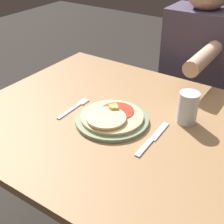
{
  "coord_description": "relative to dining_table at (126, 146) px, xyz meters",
  "views": [
    {
      "loc": [
        0.48,
        -0.81,
        1.4
      ],
      "look_at": [
        -0.05,
        -0.02,
        0.81
      ],
      "focal_mm": 50.0,
      "sensor_mm": 36.0,
      "label": 1
    }
  ],
  "objects": [
    {
      "name": "drinking_glass",
      "position": [
        0.18,
        0.12,
        0.17
      ],
      "size": [
        0.07,
        0.07,
        0.12
      ],
      "color": "silver",
      "rests_on": "dining_table"
    },
    {
      "name": "person_diner",
      "position": [
        0.01,
        0.71,
        0.06
      ],
      "size": [
        0.34,
        0.52,
        1.23
      ],
      "color": "#2D2D38",
      "rests_on": "ground_plane"
    },
    {
      "name": "pizza",
      "position": [
        -0.05,
        -0.03,
        0.14
      ],
      "size": [
        0.23,
        0.23,
        0.04
      ],
      "color": "#E0C689",
      "rests_on": "plate"
    },
    {
      "name": "fork",
      "position": [
        -0.22,
        -0.03,
        0.11
      ],
      "size": [
        0.03,
        0.18,
        0.0
      ],
      "color": "silver",
      "rests_on": "dining_table"
    },
    {
      "name": "knife",
      "position": [
        0.13,
        -0.04,
        0.11
      ],
      "size": [
        0.03,
        0.22,
        0.0
      ],
      "color": "silver",
      "rests_on": "dining_table"
    },
    {
      "name": "plate",
      "position": [
        -0.05,
        -0.02,
        0.12
      ],
      "size": [
        0.27,
        0.27,
        0.01
      ],
      "color": "gray",
      "rests_on": "dining_table"
    },
    {
      "name": "dining_table",
      "position": [
        0.0,
        0.0,
        0.0
      ],
      "size": [
        1.17,
        0.9,
        0.77
      ],
      "color": "#9E754C",
      "rests_on": "ground_plane"
    }
  ]
}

